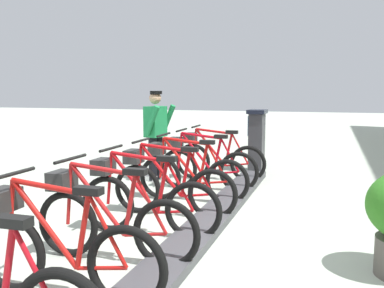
{
  "coord_description": "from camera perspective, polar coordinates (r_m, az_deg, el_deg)",
  "views": [
    {
      "loc": [
        -1.4,
        4.56,
        1.66
      ],
      "look_at": [
        0.5,
        -1.22,
        0.9
      ],
      "focal_mm": 39.86,
      "sensor_mm": 36.0,
      "label": 1
    }
  ],
  "objects": [
    {
      "name": "bike_docked_2",
      "position": [
        6.43,
        -0.51,
        -3.92
      ],
      "size": [
        1.72,
        0.54,
        1.02
      ],
      "color": "black",
      "rests_on": "ground"
    },
    {
      "name": "worker_near_rack",
      "position": [
        7.87,
        -4.84,
        1.61
      ],
      "size": [
        0.55,
        0.68,
        1.66
      ],
      "color": "white",
      "rests_on": "ground"
    },
    {
      "name": "bike_docked_3",
      "position": [
        5.69,
        -3.14,
        -5.4
      ],
      "size": [
        1.72,
        0.54,
        1.02
      ],
      "color": "black",
      "rests_on": "ground"
    },
    {
      "name": "bike_docked_0",
      "position": [
        7.96,
        3.24,
        -1.79
      ],
      "size": [
        1.72,
        0.54,
        1.02
      ],
      "color": "black",
      "rests_on": "ground"
    },
    {
      "name": "ground_plane",
      "position": [
        5.05,
        1.09,
        -12.06
      ],
      "size": [
        60.0,
        60.0,
        0.0
      ],
      "primitive_type": "plane",
      "color": "#B1BBAA"
    },
    {
      "name": "bike_docked_4",
      "position": [
        4.97,
        -6.56,
        -7.3
      ],
      "size": [
        1.72,
        0.54,
        1.02
      ],
      "color": "black",
      "rests_on": "ground"
    },
    {
      "name": "bike_docked_6",
      "position": [
        3.63,
        -17.6,
        -13.08
      ],
      "size": [
        1.72,
        0.54,
        1.02
      ],
      "color": "black",
      "rests_on": "ground"
    },
    {
      "name": "bike_docked_1",
      "position": [
        7.19,
        1.57,
        -2.74
      ],
      "size": [
        1.72,
        0.54,
        1.02
      ],
      "color": "black",
      "rests_on": "ground"
    },
    {
      "name": "dock_rail_base",
      "position": [
        5.04,
        1.09,
        -11.52
      ],
      "size": [
        0.44,
        7.27,
        0.1
      ],
      "primitive_type": "cube",
      "color": "#47474C",
      "rests_on": "ground"
    },
    {
      "name": "payment_kiosk",
      "position": [
        8.85,
        8.64,
        0.59
      ],
      "size": [
        0.36,
        0.52,
        1.28
      ],
      "color": "#38383D",
      "rests_on": "ground"
    },
    {
      "name": "bike_docked_5",
      "position": [
        4.27,
        -11.17,
        -9.78
      ],
      "size": [
        1.72,
        0.54,
        1.02
      ],
      "color": "black",
      "rests_on": "ground"
    }
  ]
}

